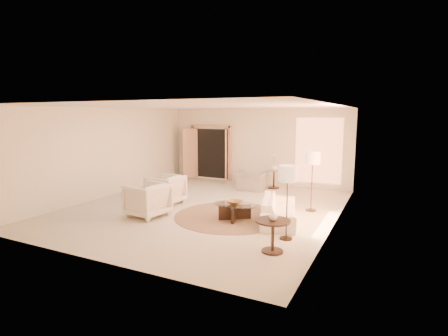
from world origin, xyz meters
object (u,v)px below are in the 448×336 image
at_px(accent_chair, 251,178).
at_px(bowl, 235,202).
at_px(armchair_left, 165,188).
at_px(end_vase, 273,216).
at_px(coffee_table, 235,210).
at_px(floor_lamp_near, 313,161).
at_px(armchair_right, 147,198).
at_px(side_vase, 274,167).
at_px(sofa, 279,209).
at_px(floor_lamp_far, 288,177).
at_px(side_table, 274,178).
at_px(end_table, 273,230).

bearing_deg(accent_chair, bowl, 100.08).
relative_size(armchair_left, end_vase, 5.19).
relative_size(coffee_table, bowl, 3.74).
height_order(coffee_table, floor_lamp_near, floor_lamp_near).
relative_size(armchair_right, coffee_table, 0.68).
distance_m(armchair_left, bowl, 2.54).
bearing_deg(side_vase, armchair_right, -110.89).
xyz_separation_m(floor_lamp_near, end_vase, (-0.02, -3.22, -0.67)).
distance_m(sofa, floor_lamp_far, 1.62).
height_order(floor_lamp_far, end_vase, floor_lamp_far).
bearing_deg(bowl, end_vase, -46.27).
relative_size(sofa, side_table, 3.20).
bearing_deg(floor_lamp_near, end_vase, -90.43).
xyz_separation_m(armchair_left, accent_chair, (1.54, 2.86, -0.05)).
bearing_deg(floor_lamp_near, end_table, -90.43).
xyz_separation_m(side_table, end_vase, (1.82, -5.62, 0.33)).
bearing_deg(accent_chair, floor_lamp_far, 115.21).
bearing_deg(end_vase, floor_lamp_near, 89.57).
xyz_separation_m(end_table, bowl, (-1.49, 1.56, 0.02)).
xyz_separation_m(armchair_left, floor_lamp_far, (4.01, -1.33, 0.86)).
bearing_deg(end_table, floor_lamp_far, 87.19).
relative_size(sofa, floor_lamp_near, 1.26).
distance_m(armchair_left, armchair_right, 1.30).
height_order(coffee_table, side_vase, side_vase).
bearing_deg(end_table, coffee_table, 133.73).
bearing_deg(side_vase, end_table, -72.07).
height_order(armchair_right, side_vase, armchair_right).
xyz_separation_m(armchair_right, end_table, (3.64, -0.87, -0.04)).
bearing_deg(bowl, armchair_left, 167.28).
bearing_deg(floor_lamp_near, bowl, -132.48).
relative_size(armchair_right, side_vase, 3.73).
bearing_deg(end_table, side_table, 107.93).
bearing_deg(coffee_table, armchair_right, -162.07).
xyz_separation_m(sofa, armchair_left, (-3.49, 0.19, 0.17)).
height_order(floor_lamp_near, bowl, floor_lamp_near).
xyz_separation_m(coffee_table, floor_lamp_near, (1.52, 1.66, 1.12)).
xyz_separation_m(accent_chair, side_vase, (0.61, 0.64, 0.34)).
xyz_separation_m(coffee_table, bowl, (0.00, 0.00, 0.19)).
height_order(floor_lamp_near, side_vase, floor_lamp_near).
xyz_separation_m(side_table, floor_lamp_far, (1.86, -4.84, 0.94)).
bearing_deg(side_vase, coffee_table, -85.40).
bearing_deg(accent_chair, floor_lamp_near, 139.01).
bearing_deg(armchair_right, floor_lamp_far, 97.35).
xyz_separation_m(sofa, coffee_table, (-1.02, -0.37, -0.05)).
height_order(end_table, bowl, end_table).
bearing_deg(end_vase, accent_chair, 116.01).
distance_m(side_table, end_vase, 5.92).
distance_m(sofa, end_table, 1.99).
relative_size(floor_lamp_near, side_vase, 6.42).
bearing_deg(floor_lamp_near, armchair_left, -164.63).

